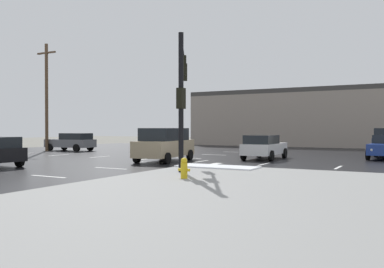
# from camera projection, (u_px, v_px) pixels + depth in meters

# --- Properties ---
(ground_plane) EXTENTS (120.00, 120.00, 0.00)m
(ground_plane) POSITION_uv_depth(u_px,v_px,m) (173.00, 161.00, 25.97)
(ground_plane) COLOR slate
(road_asphalt) EXTENTS (44.00, 44.00, 0.02)m
(road_asphalt) POSITION_uv_depth(u_px,v_px,m) (173.00, 160.00, 25.97)
(road_asphalt) COLOR black
(road_asphalt) RESTS_ON ground_plane
(sidewalk_corner) EXTENTS (18.00, 18.00, 0.14)m
(sidewalk_corner) POSITION_uv_depth(u_px,v_px,m) (341.00, 212.00, 9.67)
(sidewalk_corner) COLOR gray
(sidewalk_corner) RESTS_ON ground_plane
(snow_strip_curbside) EXTENTS (4.00, 1.60, 0.06)m
(snow_strip_curbside) POSITION_uv_depth(u_px,v_px,m) (217.00, 167.00, 20.05)
(snow_strip_curbside) COLOR white
(snow_strip_curbside) RESTS_ON sidewalk_corner
(lane_markings) EXTENTS (36.15, 36.15, 0.01)m
(lane_markings) POSITION_uv_depth(u_px,v_px,m) (178.00, 163.00, 24.18)
(lane_markings) COLOR silver
(lane_markings) RESTS_ON road_asphalt
(traffic_signal_mast) EXTENTS (2.87, 5.15, 6.04)m
(traffic_signal_mast) POSITION_uv_depth(u_px,v_px,m) (182.00, 83.00, 19.33)
(traffic_signal_mast) COLOR black
(traffic_signal_mast) RESTS_ON sidewalk_corner
(fire_hydrant) EXTENTS (0.48, 0.26, 0.79)m
(fire_hydrant) POSITION_uv_depth(u_px,v_px,m) (184.00, 168.00, 15.57)
(fire_hydrant) COLOR gold
(fire_hydrant) RESTS_ON sidewalk_corner
(strip_building_background) EXTENTS (21.76, 8.00, 6.40)m
(strip_building_background) POSITION_uv_depth(u_px,v_px,m) (288.00, 118.00, 48.24)
(strip_building_background) COLOR gray
(strip_building_background) RESTS_ON ground_plane
(sedan_white) EXTENTS (2.08, 4.56, 1.58)m
(sedan_white) POSITION_uv_depth(u_px,v_px,m) (264.00, 146.00, 26.80)
(sedan_white) COLOR white
(sedan_white) RESTS_ON road_asphalt
(sedan_grey) EXTENTS (4.61, 2.22, 1.58)m
(sedan_grey) POSITION_uv_depth(u_px,v_px,m) (72.00, 142.00, 36.67)
(sedan_grey) COLOR slate
(sedan_grey) RESTS_ON road_asphalt
(suv_tan) EXTENTS (2.57, 4.98, 2.03)m
(suv_tan) POSITION_uv_depth(u_px,v_px,m) (165.00, 144.00, 24.94)
(suv_tan) COLOR tan
(suv_tan) RESTS_ON road_asphalt
(utility_pole_far) EXTENTS (2.20, 0.28, 9.53)m
(utility_pole_far) POSITION_uv_depth(u_px,v_px,m) (47.00, 95.00, 36.46)
(utility_pole_far) COLOR brown
(utility_pole_far) RESTS_ON ground_plane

